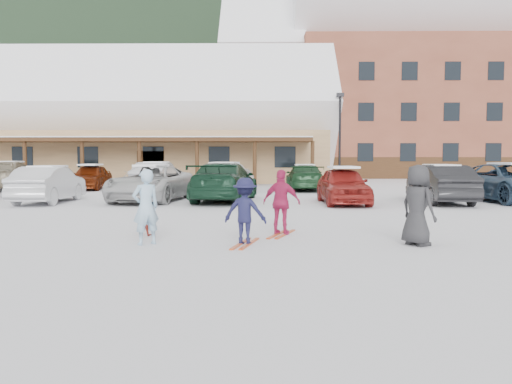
{
  "coord_description": "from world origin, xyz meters",
  "views": [
    {
      "loc": [
        0.42,
        -10.31,
        1.79
      ],
      "look_at": [
        0.3,
        1.0,
        1.0
      ],
      "focal_mm": 35.0,
      "sensor_mm": 36.0,
      "label": 1
    }
  ],
  "objects_px": {
    "parked_car_8": "(91,177)",
    "parked_car_9": "(157,176)",
    "bystander_dark": "(418,205)",
    "parked_car_4": "(343,185)",
    "child_magenta": "(282,202)",
    "parked_car_6": "(509,183)",
    "parked_car_10": "(230,177)",
    "lamp_post": "(340,133)",
    "parked_car_2": "(152,183)",
    "toddler_red": "(144,219)",
    "child_navy": "(245,211)",
    "day_lodge": "(138,129)",
    "alpine_hotel": "(406,85)",
    "parked_car_11": "(305,178)",
    "parked_car_3": "(225,182)",
    "parked_car_5": "(440,184)",
    "adult_skier": "(146,207)",
    "parked_car_7": "(11,176)",
    "parked_car_1": "(49,185)"
  },
  "relations": [
    {
      "from": "parked_car_8",
      "to": "parked_car_9",
      "type": "relative_size",
      "value": 0.88
    },
    {
      "from": "bystander_dark",
      "to": "parked_car_8",
      "type": "height_order",
      "value": "bystander_dark"
    },
    {
      "from": "parked_car_4",
      "to": "child_magenta",
      "type": "bearing_deg",
      "value": -110.15
    },
    {
      "from": "parked_car_6",
      "to": "parked_car_10",
      "type": "xyz_separation_m",
      "value": [
        -11.63,
        6.51,
        -0.05
      ]
    },
    {
      "from": "lamp_post",
      "to": "parked_car_2",
      "type": "bearing_deg",
      "value": -126.31
    },
    {
      "from": "toddler_red",
      "to": "child_navy",
      "type": "relative_size",
      "value": 0.57
    },
    {
      "from": "day_lodge",
      "to": "alpine_hotel",
      "type": "relative_size",
      "value": 0.93
    },
    {
      "from": "child_navy",
      "to": "bystander_dark",
      "type": "relative_size",
      "value": 0.83
    },
    {
      "from": "parked_car_4",
      "to": "parked_car_11",
      "type": "xyz_separation_m",
      "value": [
        -0.81,
        7.77,
        -0.02
      ]
    },
    {
      "from": "parked_car_3",
      "to": "parked_car_9",
      "type": "distance_m",
      "value": 7.77
    },
    {
      "from": "lamp_post",
      "to": "parked_car_5",
      "type": "distance_m",
      "value": 14.34
    },
    {
      "from": "parked_car_5",
      "to": "parked_car_2",
      "type": "bearing_deg",
      "value": -2.0
    },
    {
      "from": "parked_car_3",
      "to": "parked_car_5",
      "type": "bearing_deg",
      "value": -178.89
    },
    {
      "from": "alpine_hotel",
      "to": "parked_car_5",
      "type": "xyz_separation_m",
      "value": [
        -6.85,
        -28.78,
        -7.89
      ]
    },
    {
      "from": "parked_car_2",
      "to": "parked_car_11",
      "type": "xyz_separation_m",
      "value": [
        6.82,
        6.67,
        -0.04
      ]
    },
    {
      "from": "day_lodge",
      "to": "parked_car_11",
      "type": "bearing_deg",
      "value": -43.93
    },
    {
      "from": "child_navy",
      "to": "parked_car_11",
      "type": "height_order",
      "value": "parked_car_11"
    },
    {
      "from": "adult_skier",
      "to": "child_navy",
      "type": "bearing_deg",
      "value": 146.88
    },
    {
      "from": "child_navy",
      "to": "child_magenta",
      "type": "bearing_deg",
      "value": -108.85
    },
    {
      "from": "parked_car_3",
      "to": "day_lodge",
      "type": "bearing_deg",
      "value": -60.25
    },
    {
      "from": "alpine_hotel",
      "to": "parked_car_2",
      "type": "relative_size",
      "value": 5.97
    },
    {
      "from": "day_lodge",
      "to": "toddler_red",
      "type": "height_order",
      "value": "day_lodge"
    },
    {
      "from": "day_lodge",
      "to": "parked_car_11",
      "type": "distance_m",
      "value": 16.65
    },
    {
      "from": "toddler_red",
      "to": "parked_car_5",
      "type": "distance_m",
      "value": 12.73
    },
    {
      "from": "alpine_hotel",
      "to": "adult_skier",
      "type": "relative_size",
      "value": 20.36
    },
    {
      "from": "alpine_hotel",
      "to": "parked_car_4",
      "type": "bearing_deg",
      "value": -110.19
    },
    {
      "from": "lamp_post",
      "to": "parked_car_10",
      "type": "height_order",
      "value": "lamp_post"
    },
    {
      "from": "lamp_post",
      "to": "adult_skier",
      "type": "relative_size",
      "value": 3.91
    },
    {
      "from": "parked_car_5",
      "to": "parked_car_6",
      "type": "height_order",
      "value": "parked_car_6"
    },
    {
      "from": "adult_skier",
      "to": "parked_car_6",
      "type": "xyz_separation_m",
      "value": [
        12.33,
        10.0,
        -0.0
      ]
    },
    {
      "from": "parked_car_6",
      "to": "day_lodge",
      "type": "bearing_deg",
      "value": 129.36
    },
    {
      "from": "parked_car_9",
      "to": "parked_car_7",
      "type": "bearing_deg",
      "value": 3.05
    },
    {
      "from": "day_lodge",
      "to": "toddler_red",
      "type": "xyz_separation_m",
      "value": [
        6.73,
        -26.98,
        -3.55
      ]
    },
    {
      "from": "parked_car_3",
      "to": "parked_car_9",
      "type": "relative_size",
      "value": 1.17
    },
    {
      "from": "alpine_hotel",
      "to": "parked_car_8",
      "type": "relative_size",
      "value": 7.73
    },
    {
      "from": "parked_car_6",
      "to": "parked_car_10",
      "type": "relative_size",
      "value": 1.06
    },
    {
      "from": "alpine_hotel",
      "to": "day_lodge",
      "type": "bearing_deg",
      "value": -156.67
    },
    {
      "from": "parked_car_2",
      "to": "parked_car_3",
      "type": "xyz_separation_m",
      "value": [
        2.99,
        -0.02,
        0.05
      ]
    },
    {
      "from": "toddler_red",
      "to": "bystander_dark",
      "type": "height_order",
      "value": "bystander_dark"
    },
    {
      "from": "lamp_post",
      "to": "parked_car_8",
      "type": "bearing_deg",
      "value": -158.07
    },
    {
      "from": "parked_car_4",
      "to": "parked_car_11",
      "type": "height_order",
      "value": "parked_car_4"
    },
    {
      "from": "parked_car_2",
      "to": "parked_car_4",
      "type": "distance_m",
      "value": 7.71
    },
    {
      "from": "toddler_red",
      "to": "parked_car_3",
      "type": "distance_m",
      "value": 9.05
    },
    {
      "from": "parked_car_2",
      "to": "parked_car_4",
      "type": "xyz_separation_m",
      "value": [
        7.63,
        -1.1,
        -0.02
      ]
    },
    {
      "from": "parked_car_4",
      "to": "parked_car_5",
      "type": "bearing_deg",
      "value": 4.1
    },
    {
      "from": "bystander_dark",
      "to": "parked_car_4",
      "type": "xyz_separation_m",
      "value": [
        -0.02,
        9.09,
        -0.11
      ]
    },
    {
      "from": "parked_car_7",
      "to": "day_lodge",
      "type": "bearing_deg",
      "value": -119.08
    },
    {
      "from": "parked_car_2",
      "to": "parked_car_8",
      "type": "relative_size",
      "value": 1.3
    },
    {
      "from": "parked_car_2",
      "to": "parked_car_11",
      "type": "distance_m",
      "value": 9.54
    },
    {
      "from": "parked_car_1",
      "to": "parked_car_8",
      "type": "xyz_separation_m",
      "value": [
        -1.11,
        8.08,
        -0.02
      ]
    }
  ]
}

